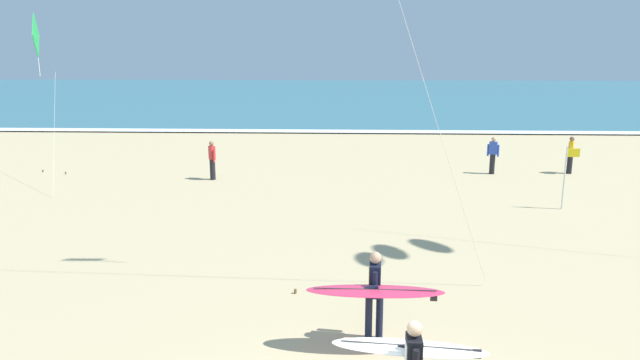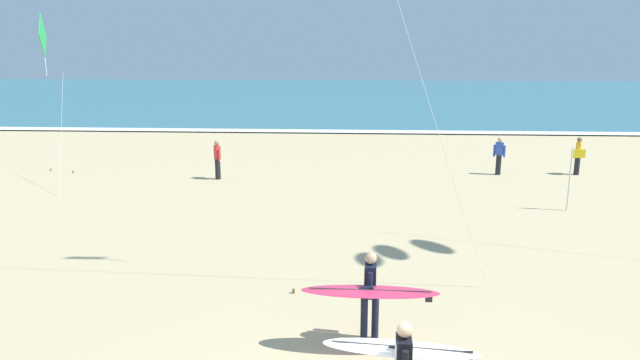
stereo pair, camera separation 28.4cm
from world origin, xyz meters
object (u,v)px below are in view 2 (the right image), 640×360
Objects in this scene: kite_diamond_emerald_mid at (43,40)px; bystander_yellow_top at (578,156)px; bystander_blue_top at (499,156)px; surfer_lead at (370,291)px; bystander_red_top at (217,160)px; lifeguard_flag at (572,173)px.

bystander_yellow_top is (20.00, 4.82, -4.69)m from kite_diamond_emerald_mid.
bystander_blue_top is 3.31m from bystander_yellow_top.
bystander_blue_top is at bearing 15.49° from kite_diamond_emerald_mid.
surfer_lead is 14.40m from bystander_red_top.
bystander_blue_top and bystander_yellow_top have the same top height.
kite_diamond_emerald_mid is at bearing -148.92° from bystander_red_top.
lifeguard_flag is (12.61, -3.90, 0.45)m from bystander_red_top.
bystander_blue_top is 0.76× the size of lifeguard_flag.
surfer_lead is 0.38× the size of kite_diamond_emerald_mid.
bystander_yellow_top is 6.12m from lifeguard_flag.
surfer_lead reaches higher than bystander_blue_top.
bystander_blue_top is at bearing 100.36° from lifeguard_flag.
bystander_red_top is at bearing 31.08° from kite_diamond_emerald_mid.
bystander_red_top is (-5.85, 13.16, -0.24)m from surfer_lead.
bystander_red_top and bystander_blue_top have the same top height.
lifeguard_flag is at bearing -79.64° from bystander_blue_top.
bystander_blue_top is (16.70, 4.63, -4.69)m from kite_diamond_emerald_mid.
kite_diamond_emerald_mid is at bearing 177.31° from lifeguard_flag.
bystander_yellow_top is (14.92, 1.75, 0.00)m from bystander_red_top.
lifeguard_flag reaches higher than bystander_blue_top.
surfer_lead is 11.47m from lifeguard_flag.
bystander_red_top is at bearing 162.83° from lifeguard_flag.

